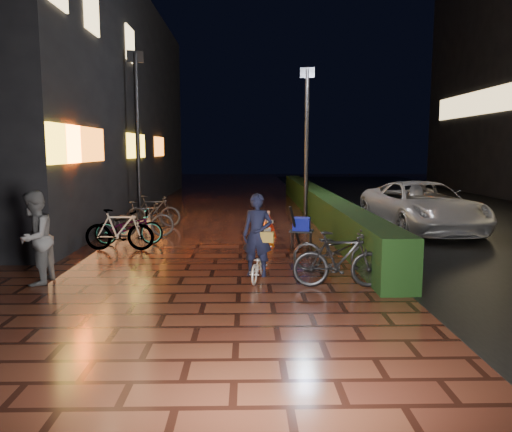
{
  "coord_description": "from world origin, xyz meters",
  "views": [
    {
      "loc": [
        0.69,
        -10.09,
        2.48
      ],
      "look_at": [
        0.9,
        0.19,
        1.1
      ],
      "focal_mm": 35.0,
      "sensor_mm": 36.0,
      "label": 1
    }
  ],
  "objects_px": {
    "cyclist": "(258,249)",
    "traffic_barrier": "(267,228)",
    "cart_assembly": "(301,226)",
    "van": "(422,206)",
    "bystander_person": "(35,238)"
  },
  "relations": [
    {
      "from": "van",
      "to": "cart_assembly",
      "type": "height_order",
      "value": "van"
    },
    {
      "from": "bystander_person",
      "to": "cyclist",
      "type": "height_order",
      "value": "bystander_person"
    },
    {
      "from": "bystander_person",
      "to": "cyclist",
      "type": "xyz_separation_m",
      "value": [
        4.1,
        0.16,
        -0.25
      ]
    },
    {
      "from": "cyclist",
      "to": "cart_assembly",
      "type": "relative_size",
      "value": 1.53
    },
    {
      "from": "bystander_person",
      "to": "cyclist",
      "type": "distance_m",
      "value": 4.11
    },
    {
      "from": "cyclist",
      "to": "traffic_barrier",
      "type": "distance_m",
      "value": 4.03
    },
    {
      "from": "bystander_person",
      "to": "cart_assembly",
      "type": "bearing_deg",
      "value": 125.79
    },
    {
      "from": "bystander_person",
      "to": "cart_assembly",
      "type": "height_order",
      "value": "bystander_person"
    },
    {
      "from": "cyclist",
      "to": "cart_assembly",
      "type": "bearing_deg",
      "value": 69.97
    },
    {
      "from": "bystander_person",
      "to": "traffic_barrier",
      "type": "height_order",
      "value": "bystander_person"
    },
    {
      "from": "van",
      "to": "cyclist",
      "type": "relative_size",
      "value": 3.21
    },
    {
      "from": "bystander_person",
      "to": "traffic_barrier",
      "type": "distance_m",
      "value": 6.11
    },
    {
      "from": "bystander_person",
      "to": "traffic_barrier",
      "type": "bearing_deg",
      "value": 136.37
    },
    {
      "from": "cyclist",
      "to": "cart_assembly",
      "type": "xyz_separation_m",
      "value": [
        1.17,
        3.2,
        -0.06
      ]
    },
    {
      "from": "cart_assembly",
      "to": "van",
      "type": "bearing_deg",
      "value": 33.23
    }
  ]
}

